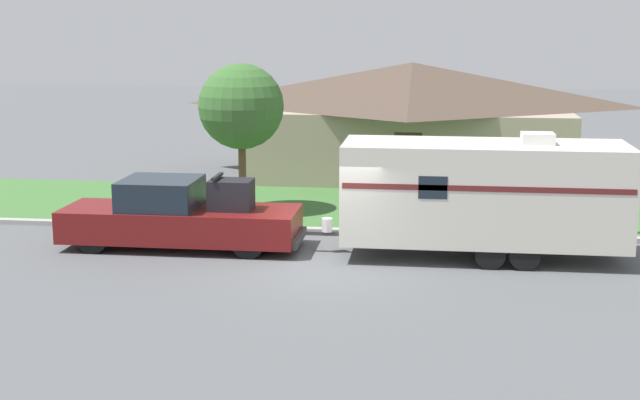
{
  "coord_description": "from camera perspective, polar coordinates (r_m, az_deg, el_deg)",
  "views": [
    {
      "loc": [
        2.46,
        -20.95,
        6.01
      ],
      "look_at": [
        -0.43,
        1.62,
        1.4
      ],
      "focal_mm": 50.0,
      "sensor_mm": 36.0,
      "label": 1
    }
  ],
  "objects": [
    {
      "name": "curb_strip",
      "position": [
        25.52,
        1.56,
        -2.01
      ],
      "size": [
        80.0,
        0.3,
        0.14
      ],
      "color": "#999993",
      "rests_on": "ground_plane"
    },
    {
      "name": "travel_trailer",
      "position": [
        23.01,
        10.44,
        0.48
      ],
      "size": [
        8.12,
        2.48,
        3.25
      ],
      "color": "black",
      "rests_on": "ground_plane"
    },
    {
      "name": "mailbox",
      "position": [
        26.55,
        18.78,
        0.08
      ],
      "size": [
        0.48,
        0.2,
        1.38
      ],
      "color": "brown",
      "rests_on": "ground_plane"
    },
    {
      "name": "tree_in_yard",
      "position": [
        28.02,
        -5.06,
        5.96
      ],
      "size": [
        2.68,
        2.68,
        4.7
      ],
      "color": "brown",
      "rests_on": "ground_plane"
    },
    {
      "name": "lawn_strip",
      "position": [
        29.08,
        2.28,
        -0.45
      ],
      "size": [
        80.0,
        7.0,
        0.03
      ],
      "color": "#3D6B33",
      "rests_on": "ground_plane"
    },
    {
      "name": "house_across_street",
      "position": [
        35.56,
        5.86,
        5.36
      ],
      "size": [
        12.87,
        8.27,
        4.38
      ],
      "color": "gray",
      "rests_on": "ground_plane"
    },
    {
      "name": "ground_plane",
      "position": [
        21.93,
        0.57,
        -4.45
      ],
      "size": [
        120.0,
        120.0,
        0.0
      ],
      "primitive_type": "plane",
      "color": "#515456"
    },
    {
      "name": "pickup_truck",
      "position": [
        24.09,
        -8.96,
        -1.07
      ],
      "size": [
        6.42,
        2.09,
        2.0
      ],
      "color": "black",
      "rests_on": "ground_plane"
    }
  ]
}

